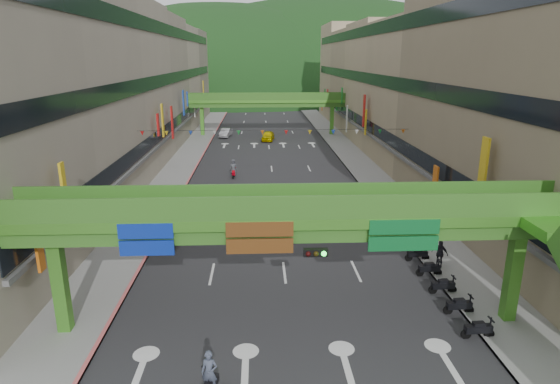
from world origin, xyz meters
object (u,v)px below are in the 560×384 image
object	(u,v)px
overpass_near	(313,233)
car_yellow	(268,136)
car_silver	(226,133)
scooter_rider_near	(210,377)
pedestrian_red	(394,207)
scooter_rider_mid	(307,196)

from	to	relation	value
overpass_near	car_yellow	size ratio (longest dim) A/B	6.33
overpass_near	car_silver	world-z (taller)	overpass_near
scooter_rider_near	pedestrian_red	xyz separation A→B (m)	(13.31, 21.41, -0.18)
scooter_rider_mid	car_yellow	distance (m)	34.38
overpass_near	scooter_rider_near	bearing A→B (deg)	-135.41
car_silver	car_yellow	size ratio (longest dim) A/B	0.98
overpass_near	car_silver	distance (m)	58.75
scooter_rider_near	car_yellow	world-z (taller)	scooter_rider_near
car_silver	overpass_near	bearing A→B (deg)	-73.85
overpass_near	car_yellow	distance (m)	54.38
car_yellow	car_silver	bearing A→B (deg)	158.88
overpass_near	scooter_rider_near	world-z (taller)	overpass_near
scooter_rider_mid	car_silver	size ratio (longest dim) A/B	0.45
overpass_near	scooter_rider_mid	world-z (taller)	overpass_near
overpass_near	car_silver	bearing A→B (deg)	97.78
car_silver	pedestrian_red	distance (m)	44.32
scooter_rider_mid	car_yellow	size ratio (longest dim) A/B	0.44
scooter_rider_mid	pedestrian_red	bearing A→B (deg)	-22.27
scooter_rider_mid	pedestrian_red	xyz separation A→B (m)	(7.05, -2.89, -0.19)
car_yellow	pedestrian_red	xyz separation A→B (m)	(9.83, -37.16, 0.06)
car_yellow	scooter_rider_near	bearing A→B (deg)	-85.60
pedestrian_red	overpass_near	bearing A→B (deg)	-129.04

